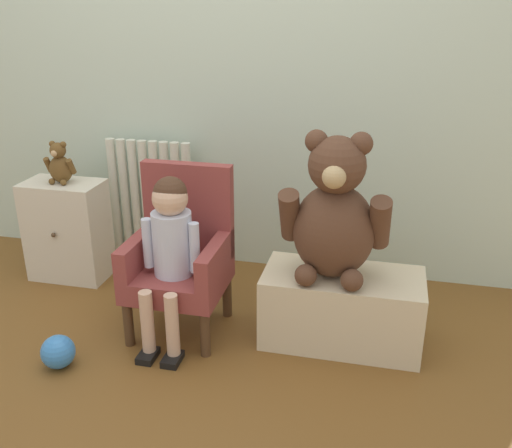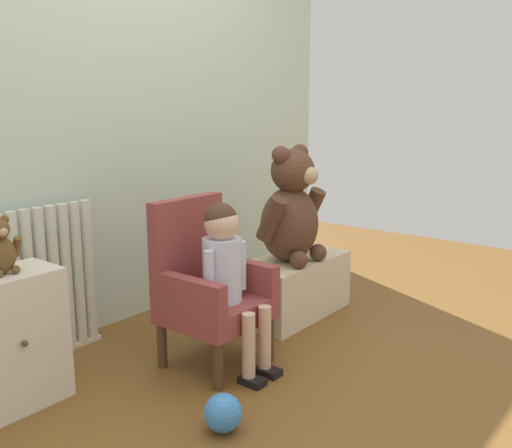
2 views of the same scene
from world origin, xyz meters
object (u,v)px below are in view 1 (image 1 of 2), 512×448
at_px(child_figure, 170,238).
at_px(low_bench, 342,308).
at_px(radiator, 151,203).
at_px(toy_ball, 58,352).
at_px(small_teddy_bear, 60,165).
at_px(child_armchair, 181,254).
at_px(small_dresser, 68,230).
at_px(large_teddy_bear, 334,215).

xyz_separation_m(child_figure, low_bench, (0.72, 0.14, -0.32)).
bearing_deg(radiator, low_bench, -27.41).
bearing_deg(toy_ball, child_figure, 39.22).
xyz_separation_m(child_figure, small_teddy_bear, (-0.76, 0.44, 0.14)).
bearing_deg(child_armchair, small_dresser, 156.77).
distance_m(child_armchair, large_teddy_bear, 0.71).
xyz_separation_m(radiator, large_teddy_bear, (1.07, -0.60, 0.25)).
distance_m(small_teddy_bear, toy_ball, 1.01).
height_order(large_teddy_bear, small_teddy_bear, large_teddy_bear).
height_order(child_figure, low_bench, child_figure).
height_order(low_bench, small_teddy_bear, small_teddy_bear).
distance_m(small_dresser, small_teddy_bear, 0.36).
relative_size(child_armchair, low_bench, 1.09).
height_order(small_dresser, toy_ball, small_dresser).
bearing_deg(large_teddy_bear, toy_ball, -157.09).
height_order(child_figure, toy_ball, child_figure).
xyz_separation_m(radiator, child_figure, (0.40, -0.73, 0.13)).
relative_size(child_figure, toy_ball, 5.31).
bearing_deg(low_bench, small_dresser, 168.60).
bearing_deg(radiator, child_figure, -61.06).
bearing_deg(large_teddy_bear, child_armchair, -178.89).
xyz_separation_m(large_teddy_bear, toy_ball, (-1.06, -0.45, -0.53)).
height_order(radiator, small_dresser, radiator).
distance_m(child_armchair, small_teddy_bear, 0.87).
bearing_deg(small_teddy_bear, low_bench, -11.40).
relative_size(small_teddy_bear, toy_ball, 1.55).
bearing_deg(toy_ball, radiator, 90.67).
relative_size(small_dresser, small_teddy_bear, 2.46).
relative_size(child_figure, small_teddy_bear, 3.43).
distance_m(child_figure, large_teddy_bear, 0.69).
height_order(child_figure, small_teddy_bear, small_teddy_bear).
bearing_deg(child_armchair, toy_ball, -131.91).
xyz_separation_m(radiator, child_armchair, (0.40, -0.61, 0.00)).
bearing_deg(child_armchair, low_bench, 2.30).
height_order(small_dresser, child_armchair, child_armchair).
relative_size(radiator, large_teddy_bear, 1.14).
height_order(low_bench, toy_ball, low_bench).
xyz_separation_m(radiator, small_teddy_bear, (-0.36, -0.28, 0.28)).
height_order(small_dresser, small_teddy_bear, small_teddy_bear).
relative_size(small_dresser, child_armchair, 0.72).
bearing_deg(toy_ball, child_armchair, 48.09).
bearing_deg(child_figure, small_dresser, 149.84).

